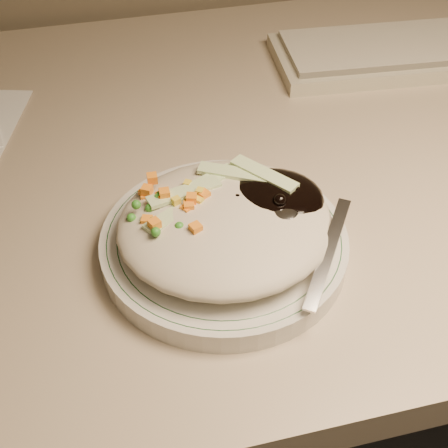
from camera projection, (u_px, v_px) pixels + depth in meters
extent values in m
cube|color=tan|center=(235.00, 159.00, 0.72)|extent=(1.40, 0.70, 0.04)
cylinder|color=silver|center=(224.00, 245.00, 0.57)|extent=(0.23, 0.23, 0.02)
torus|color=#144723|center=(224.00, 237.00, 0.57)|extent=(0.21, 0.21, 0.00)
torus|color=#144723|center=(224.00, 237.00, 0.57)|extent=(0.20, 0.20, 0.00)
ellipsoid|color=#B1A68F|center=(225.00, 224.00, 0.55)|extent=(0.19, 0.18, 0.04)
ellipsoid|color=black|center=(270.00, 201.00, 0.56)|extent=(0.10, 0.09, 0.03)
ellipsoid|color=orange|center=(171.00, 216.00, 0.55)|extent=(0.08, 0.08, 0.02)
sphere|color=black|center=(237.00, 200.00, 0.55)|extent=(0.01, 0.01, 0.01)
sphere|color=black|center=(267.00, 190.00, 0.56)|extent=(0.01, 0.01, 0.01)
sphere|color=black|center=(294.00, 188.00, 0.56)|extent=(0.01, 0.01, 0.01)
sphere|color=black|center=(281.00, 185.00, 0.57)|extent=(0.01, 0.01, 0.01)
sphere|color=black|center=(280.00, 201.00, 0.54)|extent=(0.01, 0.01, 0.01)
sphere|color=black|center=(266.00, 196.00, 0.56)|extent=(0.01, 0.01, 0.01)
sphere|color=black|center=(275.00, 186.00, 0.57)|extent=(0.01, 0.01, 0.01)
cube|color=orange|center=(164.00, 194.00, 0.54)|extent=(0.01, 0.01, 0.01)
cube|color=orange|center=(187.00, 216.00, 0.54)|extent=(0.01, 0.01, 0.01)
cube|color=orange|center=(147.00, 190.00, 0.55)|extent=(0.01, 0.01, 0.01)
cube|color=orange|center=(192.00, 199.00, 0.54)|extent=(0.01, 0.01, 0.01)
cube|color=orange|center=(189.00, 207.00, 0.54)|extent=(0.01, 0.01, 0.01)
cube|color=orange|center=(145.00, 194.00, 0.56)|extent=(0.01, 0.01, 0.01)
cube|color=orange|center=(162.00, 197.00, 0.55)|extent=(0.01, 0.01, 0.01)
cube|color=orange|center=(187.00, 210.00, 0.54)|extent=(0.01, 0.01, 0.01)
cube|color=orange|center=(204.00, 195.00, 0.55)|extent=(0.01, 0.01, 0.01)
cube|color=orange|center=(152.00, 178.00, 0.56)|extent=(0.01, 0.01, 0.01)
cube|color=orange|center=(154.00, 224.00, 0.52)|extent=(0.01, 0.01, 0.01)
cube|color=orange|center=(196.00, 228.00, 0.52)|extent=(0.01, 0.01, 0.01)
cube|color=orange|center=(147.00, 221.00, 0.53)|extent=(0.01, 0.01, 0.01)
cube|color=orange|center=(146.00, 197.00, 0.56)|extent=(0.01, 0.01, 0.01)
sphere|color=#388C28|center=(187.00, 204.00, 0.55)|extent=(0.01, 0.01, 0.01)
sphere|color=#388C28|center=(156.00, 232.00, 0.51)|extent=(0.01, 0.01, 0.01)
sphere|color=#388C28|center=(150.00, 208.00, 0.54)|extent=(0.01, 0.01, 0.01)
sphere|color=#388C28|center=(136.00, 205.00, 0.53)|extent=(0.01, 0.01, 0.01)
sphere|color=#388C28|center=(182.00, 201.00, 0.55)|extent=(0.01, 0.01, 0.01)
sphere|color=#388C28|center=(197.00, 227.00, 0.53)|extent=(0.01, 0.01, 0.01)
sphere|color=#388C28|center=(171.00, 212.00, 0.54)|extent=(0.01, 0.01, 0.01)
sphere|color=#388C28|center=(167.00, 229.00, 0.53)|extent=(0.01, 0.01, 0.01)
sphere|color=#388C28|center=(131.00, 218.00, 0.54)|extent=(0.01, 0.01, 0.01)
sphere|color=#388C28|center=(160.00, 196.00, 0.55)|extent=(0.01, 0.01, 0.01)
sphere|color=#388C28|center=(158.00, 198.00, 0.55)|extent=(0.01, 0.01, 0.01)
sphere|color=#388C28|center=(153.00, 221.00, 0.53)|extent=(0.01, 0.01, 0.01)
sphere|color=#388C28|center=(179.00, 227.00, 0.52)|extent=(0.01, 0.01, 0.01)
sphere|color=#388C28|center=(204.00, 186.00, 0.57)|extent=(0.01, 0.01, 0.01)
cube|color=yellow|center=(181.00, 201.00, 0.55)|extent=(0.01, 0.01, 0.01)
cube|color=yellow|center=(199.00, 201.00, 0.54)|extent=(0.01, 0.01, 0.01)
cube|color=yellow|center=(168.00, 201.00, 0.55)|extent=(0.01, 0.01, 0.01)
cube|color=yellow|center=(176.00, 201.00, 0.54)|extent=(0.01, 0.01, 0.01)
cube|color=yellow|center=(171.00, 214.00, 0.54)|extent=(0.01, 0.01, 0.01)
cube|color=yellow|center=(200.00, 192.00, 0.55)|extent=(0.01, 0.01, 0.01)
cube|color=yellow|center=(187.00, 185.00, 0.56)|extent=(0.01, 0.01, 0.01)
cube|color=yellow|center=(182.00, 213.00, 0.54)|extent=(0.01, 0.01, 0.01)
cube|color=#B2D18C|center=(204.00, 183.00, 0.56)|extent=(0.07, 0.04, 0.00)
cube|color=#B2D18C|center=(235.00, 173.00, 0.57)|extent=(0.07, 0.05, 0.00)
cube|color=#B2D18C|center=(178.00, 212.00, 0.54)|extent=(0.07, 0.05, 0.00)
cube|color=#B2D18C|center=(264.00, 174.00, 0.57)|extent=(0.05, 0.06, 0.00)
cube|color=#B2D18C|center=(232.00, 218.00, 0.54)|extent=(0.07, 0.04, 0.00)
cube|color=#B2D18C|center=(184.00, 192.00, 0.55)|extent=(0.07, 0.03, 0.00)
ellipsoid|color=silver|center=(281.00, 210.00, 0.54)|extent=(0.06, 0.06, 0.01)
cube|color=silver|center=(328.00, 253.00, 0.52)|extent=(0.07, 0.10, 0.03)
cube|color=#B6AF95|center=(418.00, 53.00, 0.84)|extent=(0.39, 0.17, 0.02)
cube|color=beige|center=(420.00, 43.00, 0.83)|extent=(0.37, 0.14, 0.01)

